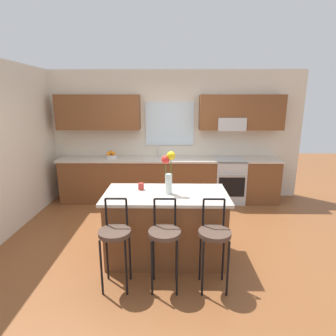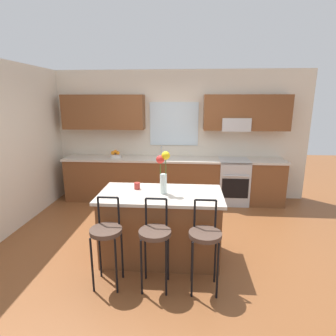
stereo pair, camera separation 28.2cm
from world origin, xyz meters
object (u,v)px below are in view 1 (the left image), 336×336
fruit_bowl_oranges (111,155)px  mug_ceramic (141,186)px  bar_stool_middle (165,237)px  kitchen_island (166,225)px  oven_range (229,180)px  bar_stool_near (115,236)px  flower_vase (168,170)px  bar_stool_far (214,237)px

fruit_bowl_oranges → mug_ceramic: bearing=-67.5°
bar_stool_middle → kitchen_island: bearing=90.0°
oven_range → bar_stool_near: 3.34m
flower_vase → mug_ceramic: (-0.37, 0.15, -0.27)m
bar_stool_near → flower_vase: bearing=46.6°
oven_range → mug_ceramic: bearing=-128.8°
kitchen_island → bar_stool_near: size_ratio=1.54×
bar_stool_far → bar_stool_near: bearing=180.0°
bar_stool_far → flower_vase: size_ratio=1.87×
kitchen_island → bar_stool_far: (0.55, -0.63, 0.17)m
bar_stool_far → flower_vase: bearing=129.7°
bar_stool_middle → flower_vase: flower_vase is taller
kitchen_island → fruit_bowl_oranges: 2.53m
flower_vase → fruit_bowl_oranges: (-1.22, 2.19, -0.26)m
kitchen_island → flower_vase: bearing=-17.4°
fruit_bowl_oranges → kitchen_island: bearing=-61.6°
bar_stool_near → mug_ceramic: bearing=74.6°
bar_stool_middle → bar_stool_far: same height
bar_stool_far → fruit_bowl_oranges: size_ratio=4.34×
kitchen_island → flower_vase: (0.04, -0.01, 0.77)m
bar_stool_near → oven_range: bearing=56.7°
kitchen_island → bar_stool_middle: (0.00, -0.63, 0.17)m
kitchen_island → bar_stool_near: bearing=-131.1°
oven_range → bar_stool_near: (-1.83, -2.78, 0.18)m
oven_range → bar_stool_far: size_ratio=0.88×
oven_range → kitchen_island: (-1.28, -2.15, 0.00)m
mug_ceramic → oven_range: bearing=51.2°
oven_range → bar_stool_far: bearing=-104.7°
kitchen_island → bar_stool_near: 0.85m
kitchen_island → fruit_bowl_oranges: size_ratio=6.69×
oven_range → mug_ceramic: 2.63m
oven_range → bar_stool_near: bar_stool_near is taller
oven_range → bar_stool_middle: bearing=-114.7°
bar_stool_far → mug_ceramic: bar_stool_far is taller
kitchen_island → flower_vase: 0.77m
flower_vase → fruit_bowl_oranges: bearing=119.0°
oven_range → bar_stool_middle: (-1.28, -2.78, 0.18)m
oven_range → flower_vase: 2.61m
kitchen_island → bar_stool_far: size_ratio=1.54×
bar_stool_near → bar_stool_far: same height
kitchen_island → fruit_bowl_oranges: (-1.18, 2.18, 0.51)m
mug_ceramic → bar_stool_middle: bearing=-66.4°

